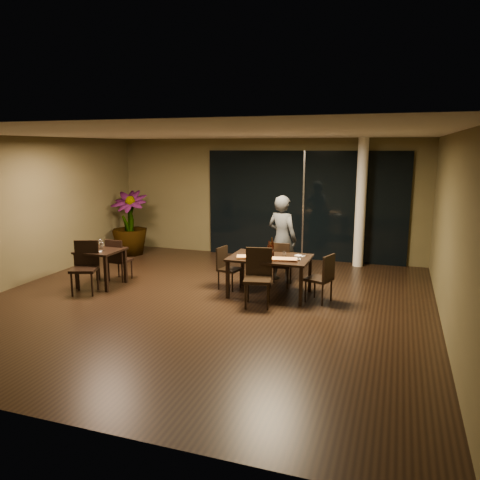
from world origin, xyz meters
The scene contains 33 objects.
ground centered at (0.00, 0.00, 0.00)m, with size 8.00×8.00×0.00m, color black.
wall_back centered at (0.00, 4.05, 1.50)m, with size 8.00×0.10×3.00m, color brown.
wall_front centered at (0.00, -4.05, 1.50)m, with size 8.00×0.10×3.00m, color brown.
wall_left centered at (-4.05, 0.00, 1.50)m, with size 0.10×8.00×3.00m, color brown.
wall_right centered at (4.05, 0.00, 1.50)m, with size 0.10×8.00×3.00m, color brown.
ceiling centered at (0.00, 0.00, 3.02)m, with size 8.00×8.00×0.04m, color silver.
window_panel centered at (1.00, 3.96, 1.35)m, with size 5.00×0.06×2.70m, color black.
column centered at (2.40, 3.65, 1.50)m, with size 0.24×0.24×3.00m, color white.
main_table centered at (1.00, 0.80, 0.68)m, with size 1.50×1.00×0.75m.
side_table centered at (-2.40, 0.30, 0.62)m, with size 0.80×0.80×0.75m.
chair_main_far centered at (1.05, 1.38, 0.52)m, with size 0.45×0.45×0.93m.
chair_main_near centered at (0.95, 0.20, 0.57)m, with size 0.56×0.56×1.02m.
chair_main_left centered at (0.06, 0.95, 0.47)m, with size 0.46×0.46×0.84m.
chair_main_right centered at (2.02, 0.67, 0.50)m, with size 0.53×0.53×0.90m.
chair_side_far centered at (-2.29, 0.72, 0.50)m, with size 0.43×0.43×0.89m.
chair_side_near centered at (-2.42, -0.17, 0.56)m, with size 0.59×0.59×1.00m.
diner centered at (0.98, 1.82, 0.91)m, with size 0.62×0.41×1.82m, color #2F3235.
potted_plant centered at (-3.40, 3.00, 0.83)m, with size 0.91×0.91×1.67m, color #194C1A.
pizza_board_left centered at (0.68, 0.59, 0.76)m, with size 0.53×0.27×0.01m, color #4F3219.
pizza_board_right centered at (1.30, 0.59, 0.76)m, with size 0.53×0.26×0.01m, color #432515.
oblong_pizza_left centered at (0.68, 0.59, 0.77)m, with size 0.49×0.23×0.02m, color maroon, non-canonical shape.
oblong_pizza_right centered at (1.30, 0.59, 0.77)m, with size 0.49×0.22×0.02m, color maroon, non-canonical shape.
round_pizza centered at (0.80, 1.08, 0.76)m, with size 0.30×0.30×0.01m, color #B62814.
bottle_a centered at (0.97, 0.82, 0.90)m, with size 0.07×0.07×0.30m, color black, non-canonical shape.
bottle_b centered at (1.03, 0.85, 0.90)m, with size 0.07×0.07×0.30m, color black, non-canonical shape.
bottle_c centered at (1.00, 0.94, 0.92)m, with size 0.08×0.08×0.34m, color black, non-canonical shape.
tumbler_left centered at (0.77, 0.85, 0.79)m, with size 0.07×0.07×0.08m, color white.
tumbler_right centered at (1.24, 0.94, 0.79)m, with size 0.07×0.07×0.08m, color white.
napkin_near centered at (1.50, 0.73, 0.76)m, with size 0.18×0.10×0.01m, color white.
napkin_far centered at (1.52, 1.02, 0.76)m, with size 0.18×0.10×0.01m, color white.
wine_glass_a centered at (-2.47, 0.41, 0.84)m, with size 0.08×0.08×0.18m, color white, non-canonical shape.
wine_glass_b centered at (-2.30, 0.23, 0.84)m, with size 0.08×0.08×0.17m, color white, non-canonical shape.
side_napkin centered at (-2.35, 0.11, 0.76)m, with size 0.18×0.11×0.01m, color white.
Camera 1 is at (3.23, -7.50, 2.76)m, focal length 35.00 mm.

